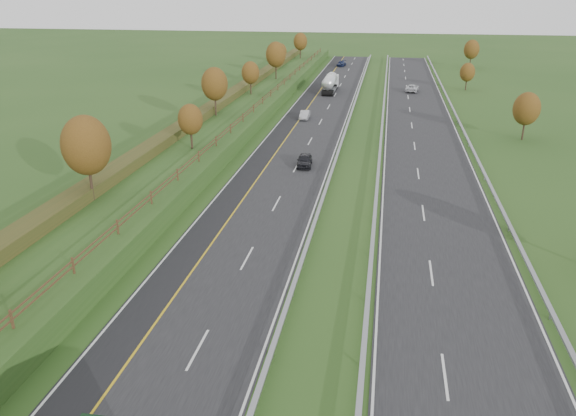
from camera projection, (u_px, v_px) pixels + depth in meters
The scene contains 18 objects.
ground at pixel (358, 152), 71.91m from camera, with size 400.00×400.00×0.00m, color #284A1A.
near_carriageway at pixel (302, 139), 77.77m from camera, with size 10.50×200.00×0.04m, color black.
far_carriageway at pixel (424, 145), 75.12m from camera, with size 10.50×200.00×0.04m, color black.
hard_shoulder at pixel (276, 138), 78.37m from camera, with size 3.00×200.00×0.04m, color black.
lane_markings at pixel (348, 141), 76.62m from camera, with size 26.75×200.00×0.01m.
embankment_left at pixel (212, 128), 79.49m from camera, with size 12.00×200.00×2.00m, color #284A1A.
hedge_left at pixel (197, 117), 79.25m from camera, with size 2.20×180.00×1.10m, color #363D19.
fence_left at pixel (241, 118), 77.76m from camera, with size 0.12×189.06×1.20m.
median_barrier_near at pixel (343, 137), 76.64m from camera, with size 0.32×200.00×0.71m.
median_barrier_far at pixel (381, 138), 75.82m from camera, with size 0.32×200.00×0.71m.
outer_barrier_far at pixel (469, 142), 73.97m from camera, with size 0.32×200.00×0.71m.
trees_left at pixel (205, 95), 74.38m from camera, with size 6.64×164.30×7.66m.
trees_far at pixel (495, 81), 98.19m from camera, with size 8.45×118.60×7.12m.
road_tanker at pixel (330, 82), 112.19m from camera, with size 2.40×11.22×3.46m.
car_dark_near at pixel (305, 160), 65.81m from camera, with size 1.67×4.14×1.41m, color black.
car_silver_mid at pixel (305, 115), 89.41m from camera, with size 1.38×3.95×1.30m, color #A6A6AA.
car_small_far at pixel (341, 64), 148.64m from camera, with size 1.86×4.57×1.33m, color #141E3F.
car_oncoming at pixel (412, 88), 112.60m from camera, with size 2.37×5.13×1.43m, color silver.
Camera 1 is at (11.16, -15.04, 19.73)m, focal length 35.00 mm.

